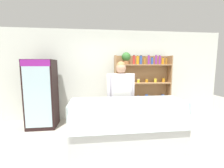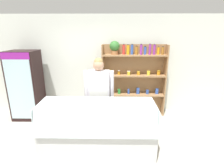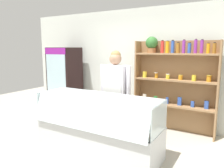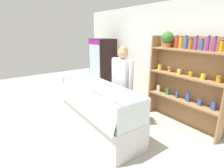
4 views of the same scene
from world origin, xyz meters
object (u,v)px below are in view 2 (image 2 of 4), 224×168
(deli_display_case, at_px, (98,136))
(shelving_unit, at_px, (132,74))
(shop_clerk, at_px, (99,90))
(drinks_fridge, at_px, (26,85))

(deli_display_case, bearing_deg, shelving_unit, 64.81)
(shelving_unit, height_order, shop_clerk, shelving_unit)
(shop_clerk, bearing_deg, shelving_unit, 52.81)
(deli_display_case, height_order, shop_clerk, shop_clerk)
(drinks_fridge, bearing_deg, shop_clerk, -21.42)
(drinks_fridge, relative_size, deli_display_case, 0.84)
(drinks_fridge, distance_m, shop_clerk, 2.14)
(shelving_unit, bearing_deg, deli_display_case, -115.19)
(drinks_fridge, height_order, shop_clerk, drinks_fridge)
(shelving_unit, xyz_separation_m, shop_clerk, (-0.80, -1.05, -0.12))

